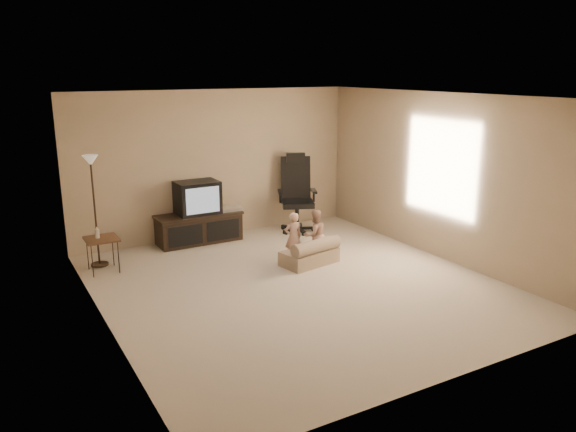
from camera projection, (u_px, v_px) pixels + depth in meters
name	position (u px, v px, depth m)	size (l,w,h in m)	color
floor	(297.00, 285.00, 7.57)	(5.50, 5.50, 0.00)	#C3B39B
room_shell	(298.00, 174.00, 7.18)	(5.50, 5.50, 5.50)	silver
tv_stand	(199.00, 217.00, 9.34)	(1.45, 0.54, 1.04)	black
office_chair	(297.00, 203.00, 10.01)	(0.84, 0.85, 1.38)	black
side_table	(101.00, 239.00, 7.96)	(0.45, 0.45, 0.67)	brown
floor_lamp	(93.00, 186.00, 8.03)	(0.26, 0.26, 1.64)	black
child_sofa	(311.00, 254.00, 8.32)	(0.91, 0.62, 0.41)	tan
toddler_left	(293.00, 237.00, 8.40)	(0.28, 0.20, 0.77)	tan
toddler_right	(315.00, 235.00, 8.49)	(0.38, 0.21, 0.78)	tan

